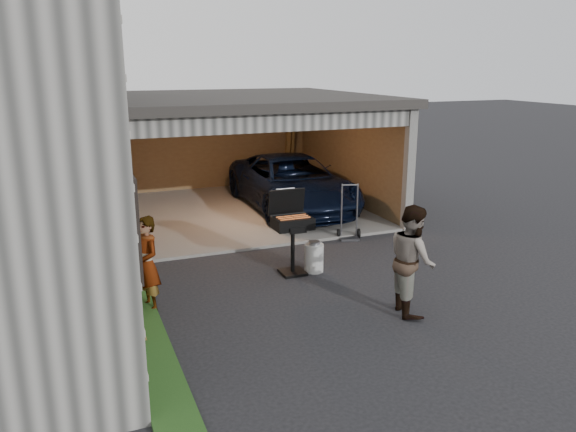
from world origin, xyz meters
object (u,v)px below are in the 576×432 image
minivan (292,185)px  woman (147,264)px  man (412,260)px  hand_truck (349,228)px  plywood_panel (131,296)px  bbq_grill (292,226)px  propane_tank (314,258)px

minivan → woman: bearing=-130.7°
man → hand_truck: man is taller
man → plywood_panel: (-3.96, 0.89, -0.31)m
minivan → bbq_grill: (-1.67, -4.09, 0.22)m
minivan → propane_tank: bearing=-105.6°
minivan → hand_truck: (0.24, -2.65, -0.44)m
man → woman: bearing=80.5°
bbq_grill → minivan: bearing=67.8°
woman → plywood_panel: (-0.32, -0.64, -0.21)m
bbq_grill → plywood_panel: bearing=-156.6°
minivan → woman: 6.35m
woman → propane_tank: 3.08m
woman → plywood_panel: 0.75m
man → propane_tank: bearing=30.5°
man → hand_truck: size_ratio=1.39×
minivan → woman: woman is taller
hand_truck → plywood_panel: bearing=-132.5°
woman → propane_tank: bearing=83.1°
minivan → plywood_panel: bearing=-129.2°
bbq_grill → propane_tank: (0.40, -0.07, -0.63)m
propane_tank → plywood_panel: 3.53m
plywood_panel → man: bearing=-12.7°
woman → man: (3.63, -1.53, 0.10)m
woman → propane_tank: woman is taller
minivan → hand_truck: 2.70m
man → hand_truck: bearing=-0.3°
propane_tank → plywood_panel: size_ratio=0.49×
woman → bbq_grill: bbq_grill is taller
woman → propane_tank: (2.99, 0.54, -0.48)m
woman → man: bearing=50.0°
plywood_panel → propane_tank: bearing=19.7°
bbq_grill → propane_tank: bearing=-10.4°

